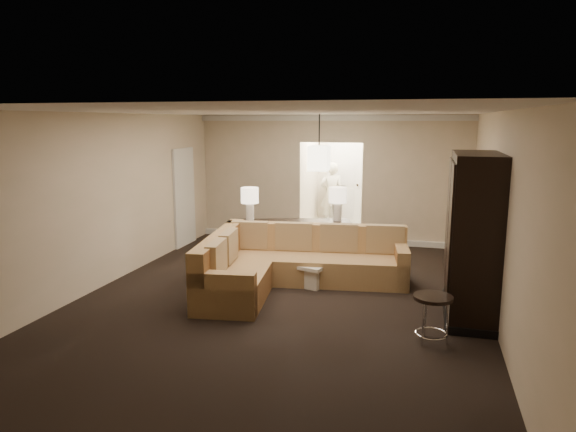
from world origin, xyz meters
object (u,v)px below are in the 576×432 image
(coffee_table, at_px, (306,269))
(person, at_px, (332,191))
(console_table, at_px, (294,238))
(armoire, at_px, (472,240))
(drink_table, at_px, (432,309))
(sectional_sofa, at_px, (289,264))

(coffee_table, relative_size, person, 0.63)
(coffee_table, xyz_separation_m, person, (-0.41, 4.60, 0.72))
(console_table, distance_m, armoire, 3.64)
(coffee_table, bearing_deg, armoire, -20.59)
(coffee_table, relative_size, drink_table, 1.93)
(console_table, height_order, person, person)
(armoire, relative_size, person, 1.24)
(armoire, bearing_deg, person, 118.00)
(person, bearing_deg, armoire, 102.67)
(drink_table, bearing_deg, console_table, 130.01)
(armoire, bearing_deg, drink_table, -115.46)
(sectional_sofa, distance_m, coffee_table, 0.46)
(sectional_sofa, xyz_separation_m, armoire, (2.75, -0.59, 0.71))
(drink_table, bearing_deg, sectional_sofa, 143.96)
(armoire, xyz_separation_m, drink_table, (-0.50, -1.05, -0.66))
(coffee_table, height_order, armoire, armoire)
(sectional_sofa, xyz_separation_m, coffee_table, (0.21, 0.36, -0.18))
(coffee_table, distance_m, console_table, 1.15)
(armoire, bearing_deg, coffee_table, 159.41)
(console_table, bearing_deg, drink_table, -66.52)
(coffee_table, height_order, console_table, console_table)
(coffee_table, bearing_deg, drink_table, -44.42)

